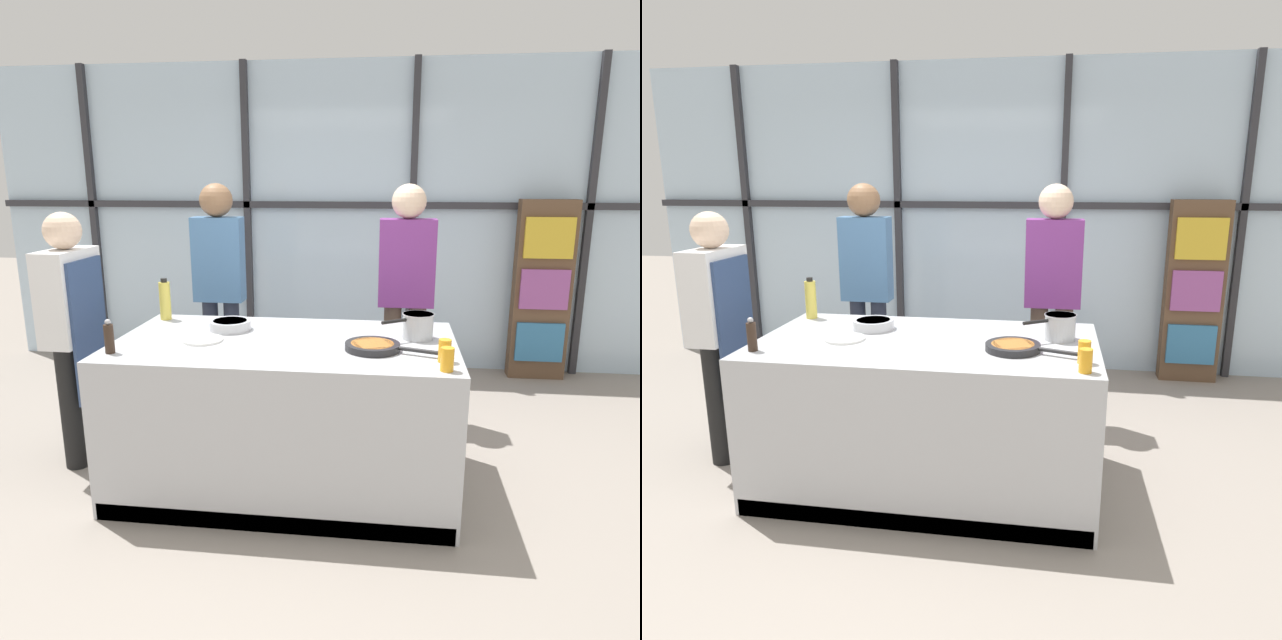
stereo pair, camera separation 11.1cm
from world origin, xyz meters
TOP-DOWN VIEW (x-y plane):
  - ground_plane at (0.00, 0.00)m, footprint 18.00×18.00m
  - back_window_wall at (0.00, 2.31)m, footprint 6.40×0.10m
  - bookshelf at (1.93, 2.12)m, footprint 0.49×0.19m
  - demo_island at (0.00, -0.00)m, footprint 1.92×1.05m
  - chef at (-1.35, 0.13)m, footprint 0.23×0.45m
  - spectator_far_left at (-0.70, 1.07)m, footprint 0.37×0.24m
  - spectator_center_left at (0.70, 1.07)m, footprint 0.40×0.24m
  - frying_pan at (0.50, -0.13)m, footprint 0.52×0.30m
  - saucepan at (0.75, 0.12)m, footprint 0.30×0.24m
  - white_plate at (-0.46, -0.07)m, footprint 0.23×0.23m
  - mixing_bowl at (-0.37, 0.19)m, footprint 0.25×0.25m
  - oil_bottle at (-0.86, 0.40)m, footprint 0.07×0.07m
  - pepper_grinder at (-0.87, -0.35)m, footprint 0.05×0.05m
  - juice_glass_near at (0.86, -0.43)m, footprint 0.06×0.06m
  - juice_glass_far at (0.86, -0.29)m, footprint 0.06×0.06m

SIDE VIEW (x-z plane):
  - ground_plane at x=0.00m, z-range 0.00..0.00m
  - demo_island at x=0.00m, z-range 0.00..0.89m
  - bookshelf at x=1.93m, z-range 0.00..1.61m
  - chef at x=-1.35m, z-range 0.10..1.69m
  - white_plate at x=-0.46m, z-range 0.89..0.90m
  - frying_pan at x=0.50m, z-range 0.89..0.93m
  - mixing_bowl at x=-0.37m, z-range 0.89..0.95m
  - juice_glass_near at x=0.86m, z-range 0.89..1.00m
  - juice_glass_far at x=0.86m, z-range 0.89..1.00m
  - saucepan at x=0.75m, z-range 0.89..1.04m
  - pepper_grinder at x=-0.87m, z-range 0.88..1.06m
  - oil_bottle at x=-0.86m, z-range 0.88..1.15m
  - spectator_center_left at x=0.70m, z-range 0.14..1.89m
  - spectator_far_left at x=-0.70m, z-range 0.16..1.91m
  - back_window_wall at x=0.00m, z-range 0.00..2.80m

